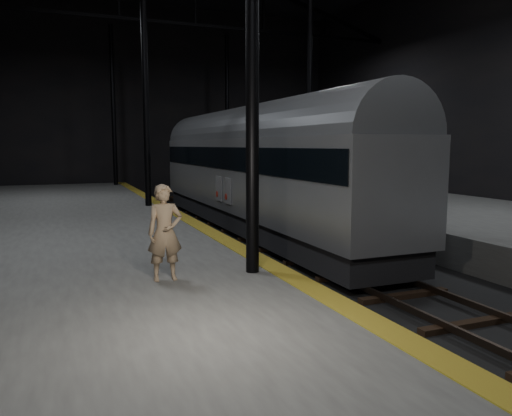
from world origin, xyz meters
TOP-DOWN VIEW (x-y plane):
  - ground at (0.00, 0.00)m, footprint 44.00×44.00m
  - platform_left at (-7.50, 0.00)m, footprint 9.00×43.80m
  - platform_right at (7.50, 0.00)m, footprint 9.00×43.80m
  - tactile_strip at (-3.25, 0.00)m, footprint 0.50×43.80m
  - track at (0.00, 0.00)m, footprint 2.40×43.00m
  - train at (-0.00, 5.57)m, footprint 2.81×18.72m
  - woman at (-5.55, -3.95)m, footprint 0.67×0.44m

SIDE VIEW (x-z plane):
  - ground at x=0.00m, z-range 0.00..0.00m
  - track at x=0.00m, z-range -0.05..0.19m
  - platform_left at x=-7.50m, z-range 0.00..1.00m
  - platform_right at x=7.50m, z-range 0.00..1.00m
  - tactile_strip at x=-3.25m, z-range 1.00..1.01m
  - woman at x=-5.55m, z-range 1.00..2.82m
  - train at x=0.00m, z-range 0.29..5.29m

